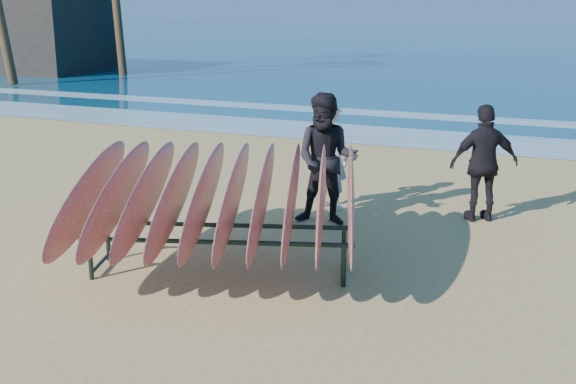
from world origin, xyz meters
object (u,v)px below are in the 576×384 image
at_px(person_dark_a, 327,160).
at_px(person_dark_b, 484,163).
at_px(surfboard_rack, 219,197).
at_px(person_white, 332,157).
at_px(building, 16,29).

relative_size(person_dark_a, person_dark_b, 1.11).
xyz_separation_m(surfboard_rack, person_white, (0.26, 3.20, -0.11)).
distance_m(surfboard_rack, person_dark_a, 2.44).
height_order(surfboard_rack, person_dark_a, person_dark_a).
distance_m(surfboard_rack, person_dark_b, 4.30).
bearing_deg(building, surfboard_rack, -42.63).
relative_size(person_dark_b, building, 0.20).
xyz_separation_m(surfboard_rack, person_dark_a, (0.47, 2.39, 0.02)).
relative_size(surfboard_rack, person_white, 2.40).
xyz_separation_m(surfboard_rack, building, (-21.73, 20.00, 0.98)).
relative_size(person_white, person_dark_a, 0.87).
bearing_deg(person_dark_b, surfboard_rack, 24.81).
bearing_deg(person_dark_a, person_dark_b, 17.15).
distance_m(person_dark_b, building, 29.39).
bearing_deg(building, person_dark_a, -38.42).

